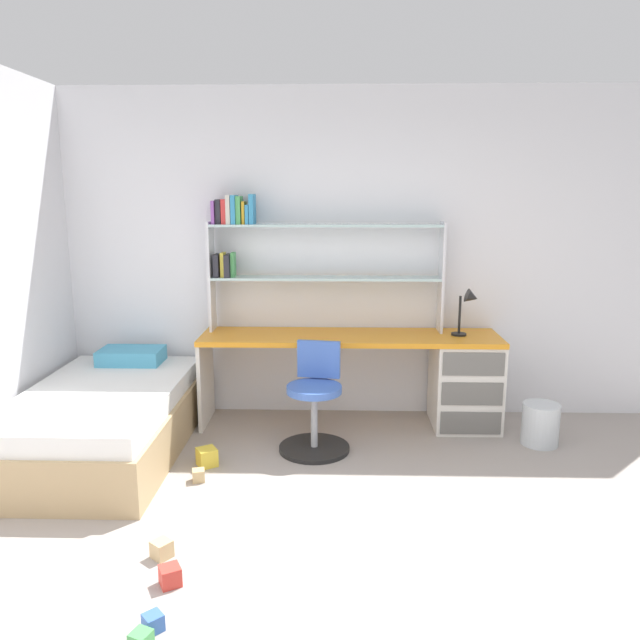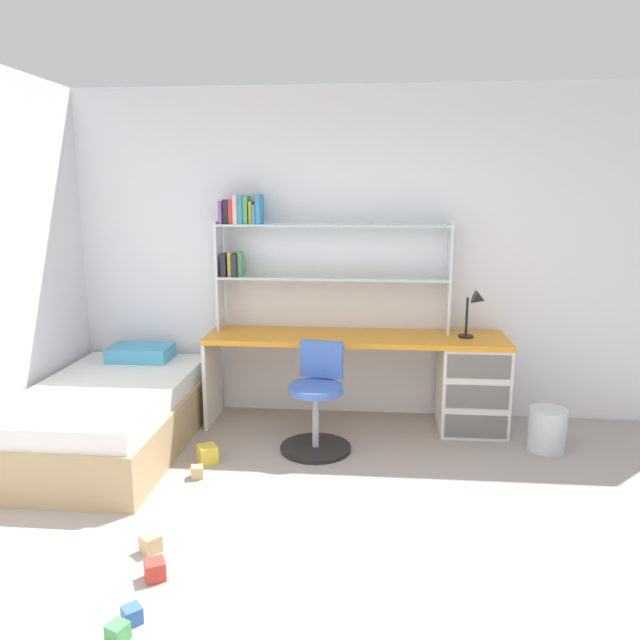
% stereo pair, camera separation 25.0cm
% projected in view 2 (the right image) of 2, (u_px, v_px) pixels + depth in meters
% --- Properties ---
extents(ground_plane, '(5.81, 6.44, 0.02)m').
position_uv_depth(ground_plane, '(347.00, 632.00, 2.66)').
color(ground_plane, '#9E938C').
extents(room_shell, '(5.81, 6.44, 2.69)m').
position_uv_depth(room_shell, '(151.00, 278.00, 3.77)').
color(room_shell, silver).
rests_on(room_shell, ground_plane).
extents(desk, '(2.38, 0.56, 0.75)m').
position_uv_depth(desk, '(437.00, 376.00, 4.88)').
color(desk, orange).
rests_on(desk, ground_plane).
extents(bookshelf_hutch, '(1.88, 0.22, 1.10)m').
position_uv_depth(bookshelf_hutch, '(297.00, 247.00, 4.94)').
color(bookshelf_hutch, silver).
rests_on(bookshelf_hutch, desk).
extents(desk_lamp, '(0.20, 0.17, 0.38)m').
position_uv_depth(desk_lamp, '(476.00, 306.00, 4.72)').
color(desk_lamp, black).
rests_on(desk_lamp, desk).
extents(swivel_chair, '(0.52, 0.52, 0.78)m').
position_uv_depth(swivel_chair, '(317.00, 409.00, 4.49)').
color(swivel_chair, black).
rests_on(swivel_chair, ground_plane).
extents(bed_platform, '(1.09, 1.84, 0.61)m').
position_uv_depth(bed_platform, '(110.00, 416.00, 4.52)').
color(bed_platform, tan).
rests_on(bed_platform, ground_plane).
extents(waste_bin, '(0.27, 0.27, 0.31)m').
position_uv_depth(waste_bin, '(547.00, 429.00, 4.50)').
color(waste_bin, silver).
rests_on(waste_bin, ground_plane).
extents(toy_block_green_0, '(0.10, 0.10, 0.08)m').
position_uv_depth(toy_block_green_0, '(118.00, 632.00, 2.59)').
color(toy_block_green_0, '#479E51').
rests_on(toy_block_green_0, ground_plane).
extents(toy_block_natural_1, '(0.13, 0.13, 0.09)m').
position_uv_depth(toy_block_natural_1, '(151.00, 543.00, 3.23)').
color(toy_block_natural_1, tan).
rests_on(toy_block_natural_1, ground_plane).
extents(toy_block_red_2, '(0.13, 0.13, 0.09)m').
position_uv_depth(toy_block_red_2, '(155.00, 570.00, 3.00)').
color(toy_block_red_2, red).
rests_on(toy_block_red_2, ground_plane).
extents(toy_block_yellow_3, '(0.17, 0.17, 0.12)m').
position_uv_depth(toy_block_yellow_3, '(207.00, 454.00, 4.30)').
color(toy_block_yellow_3, gold).
rests_on(toy_block_yellow_3, ground_plane).
extents(toy_block_blue_4, '(0.11, 0.11, 0.08)m').
position_uv_depth(toy_block_blue_4, '(132.00, 615.00, 2.70)').
color(toy_block_blue_4, '#3860B7').
rests_on(toy_block_blue_4, ground_plane).
extents(toy_block_natural_5, '(0.10, 0.10, 0.08)m').
position_uv_depth(toy_block_natural_5, '(197.00, 472.00, 4.08)').
color(toy_block_natural_5, tan).
rests_on(toy_block_natural_5, ground_plane).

